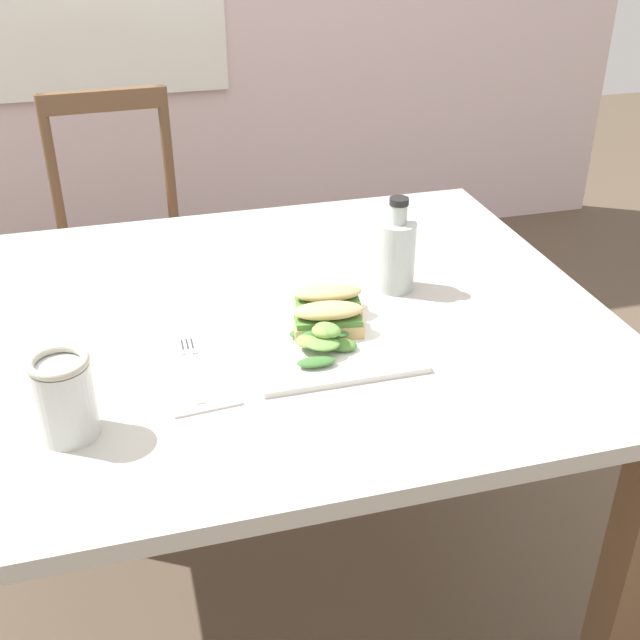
{
  "coord_description": "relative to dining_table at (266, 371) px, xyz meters",
  "views": [
    {
      "loc": [
        -0.29,
        -1.21,
        1.43
      ],
      "look_at": [
        0.02,
        -0.09,
        0.76
      ],
      "focal_mm": 44.6,
      "sensor_mm": 36.0,
      "label": 1
    }
  ],
  "objects": [
    {
      "name": "bottle_cold_brew",
      "position": [
        0.26,
        0.04,
        0.18
      ],
      "size": [
        0.07,
        0.07,
        0.18
      ],
      "color": "#472819",
      "rests_on": "dining_table"
    },
    {
      "name": "fork_on_napkin",
      "position": [
        -0.14,
        -0.14,
        0.13
      ],
      "size": [
        0.03,
        0.19,
        0.0
      ],
      "color": "silver",
      "rests_on": "napkin_folded"
    },
    {
      "name": "chair_wooden_far",
      "position": [
        -0.22,
        1.04,
        -0.17
      ],
      "size": [
        0.42,
        0.42,
        0.87
      ],
      "color": "brown",
      "rests_on": "ground"
    },
    {
      "name": "dining_table",
      "position": [
        0.0,
        0.0,
        0.0
      ],
      "size": [
        1.2,
        0.98,
        0.74
      ],
      "color": "#BCB7AD",
      "rests_on": "ground"
    },
    {
      "name": "salad_mixed_greens",
      "position": [
        0.07,
        -0.15,
        0.15
      ],
      "size": [
        0.12,
        0.13,
        0.04
      ],
      "color": "#518438",
      "rests_on": "plate_lunch"
    },
    {
      "name": "mason_jar_iced_tea",
      "position": [
        -0.33,
        -0.26,
        0.18
      ],
      "size": [
        0.08,
        0.08,
        0.12
      ],
      "color": "#C67528",
      "rests_on": "dining_table"
    },
    {
      "name": "ground_plane",
      "position": [
        0.06,
        0.01,
        -0.62
      ],
      "size": [
        7.59,
        7.59,
        0.0
      ],
      "primitive_type": "plane",
      "color": "brown"
    },
    {
      "name": "sandwich_half_front",
      "position": [
        0.09,
        -0.11,
        0.16
      ],
      "size": [
        0.12,
        0.08,
        0.06
      ],
      "color": "#DBB270",
      "rests_on": "plate_lunch"
    },
    {
      "name": "napkin_folded",
      "position": [
        -0.14,
        -0.15,
        0.12
      ],
      "size": [
        0.12,
        0.23,
        0.0
      ],
      "primitive_type": "cube",
      "rotation": [
        0.0,
        0.0,
        0.09
      ],
      "color": "silver",
      "rests_on": "dining_table"
    },
    {
      "name": "sandwich_half_back",
      "position": [
        0.1,
        -0.05,
        0.16
      ],
      "size": [
        0.12,
        0.08,
        0.06
      ],
      "color": "#DBB270",
      "rests_on": "plate_lunch"
    },
    {
      "name": "plate_lunch",
      "position": [
        0.08,
        -0.12,
        0.12
      ],
      "size": [
        0.27,
        0.27,
        0.01
      ],
      "primitive_type": "cube",
      "color": "white",
      "rests_on": "dining_table"
    }
  ]
}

